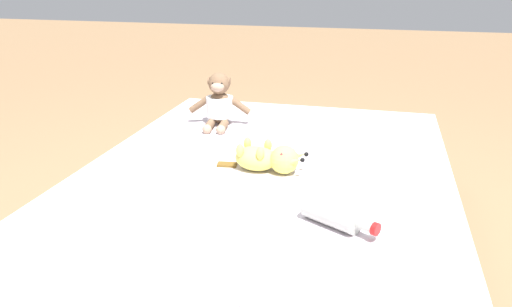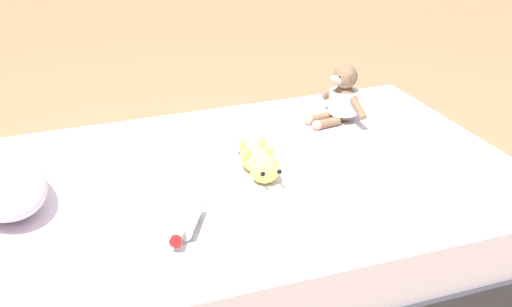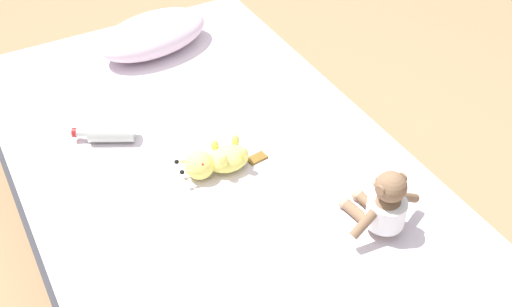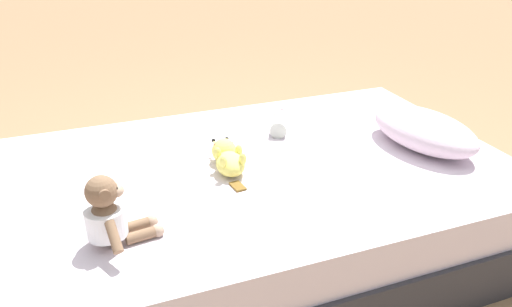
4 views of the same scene
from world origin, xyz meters
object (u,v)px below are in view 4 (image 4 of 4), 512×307
object	(u,v)px
pillow	(424,130)
plush_yellow_creature	(228,158)
plush_monkey	(109,216)
bed	(256,206)
glass_bottle	(280,124)

from	to	relation	value
pillow	plush_yellow_creature	xyz separation A→B (m)	(-0.11, -0.84, -0.03)
pillow	plush_monkey	bearing A→B (deg)	-80.29
bed	plush_monkey	world-z (taller)	plush_monkey
pillow	plush_yellow_creature	distance (m)	0.85
plush_yellow_creature	bed	bearing A→B (deg)	85.21
glass_bottle	bed	bearing A→B (deg)	-38.89
glass_bottle	plush_yellow_creature	bearing A→B (deg)	-51.79
bed	glass_bottle	xyz separation A→B (m)	(-0.27, 0.22, 0.23)
bed	plush_monkey	size ratio (longest dim) A/B	7.23
bed	pillow	distance (m)	0.78
bed	plush_yellow_creature	size ratio (longest dim) A/B	6.32
pillow	glass_bottle	distance (m)	0.63
glass_bottle	pillow	bearing A→B (deg)	53.41
pillow	plush_monkey	xyz separation A→B (m)	(0.23, -1.32, 0.02)
bed	plush_yellow_creature	xyz separation A→B (m)	(-0.01, -0.11, 0.24)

